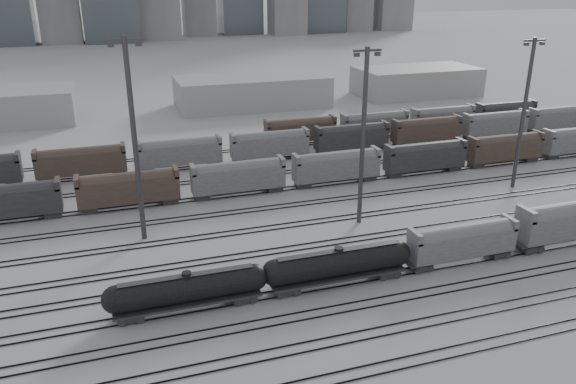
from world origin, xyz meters
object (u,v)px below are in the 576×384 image
object	(u,v)px
hopper_car_b	(573,219)
light_mast_c	(363,134)
tank_car_b	(338,264)
hopper_car_a	(462,240)
tank_car_a	(188,289)

from	to	relation	value
hopper_car_b	light_mast_c	bearing A→B (deg)	147.31
tank_car_b	hopper_car_b	size ratio (longest dim) A/B	1.11
tank_car_b	hopper_car_a	world-z (taller)	hopper_car_a
hopper_car_a	tank_car_b	bearing A→B (deg)	180.00
hopper_car_b	light_mast_c	distance (m)	29.41
tank_car_b	light_mast_c	world-z (taller)	light_mast_c
hopper_car_b	light_mast_c	size ratio (longest dim) A/B	0.66
tank_car_a	hopper_car_a	xyz separation A→B (m)	(33.41, -0.00, 0.59)
tank_car_a	tank_car_b	bearing A→B (deg)	0.00
light_mast_c	hopper_car_b	bearing A→B (deg)	-32.69
hopper_car_a	hopper_car_b	bearing A→B (deg)	0.00
tank_car_a	hopper_car_a	bearing A→B (deg)	-0.00
tank_car_b	light_mast_c	size ratio (longest dim) A/B	0.73
hopper_car_a	light_mast_c	size ratio (longest dim) A/B	0.57
tank_car_b	hopper_car_b	world-z (taller)	hopper_car_b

